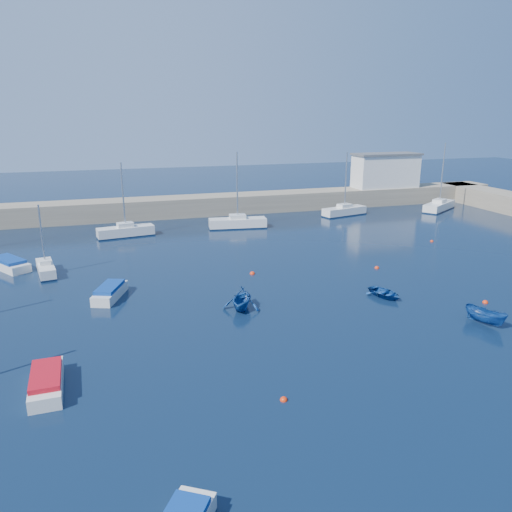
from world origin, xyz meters
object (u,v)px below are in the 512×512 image
object	(u,v)px
dinghy_left	(242,299)
dinghy_right	(485,316)
harbor_office	(385,171)
sailboat_7	(344,211)
sailboat_8	(439,206)
motorboat_0	(46,382)
dinghy_center	(385,293)
sailboat_3	(46,268)
sailboat_6	(238,223)
motorboat_1	(110,292)
motorboat_2	(9,264)
sailboat_5	(126,231)

from	to	relation	value
dinghy_left	dinghy_right	distance (m)	16.99
harbor_office	sailboat_7	bearing A→B (deg)	-146.84
sailboat_7	sailboat_8	xyz separation A→B (m)	(15.19, -0.70, 0.01)
sailboat_7	motorboat_0	bearing A→B (deg)	121.73
dinghy_center	sailboat_3	bearing A→B (deg)	137.21
sailboat_6	dinghy_center	distance (m)	27.33
sailboat_7	dinghy_center	size ratio (longest dim) A/B	2.93
sailboat_6	dinghy_right	size ratio (longest dim) A/B	3.14
sailboat_3	dinghy_right	xyz separation A→B (m)	(29.75, -20.71, 0.03)
sailboat_3	motorboat_0	size ratio (longest dim) A/B	1.39
motorboat_1	dinghy_left	size ratio (longest dim) A/B	1.41
sailboat_8	dinghy_right	distance (m)	42.89
dinghy_left	dinghy_right	world-z (taller)	dinghy_left
sailboat_8	dinghy_right	world-z (taller)	sailboat_8
sailboat_8	motorboat_2	distance (m)	57.76
harbor_office	sailboat_6	xyz separation A→B (m)	(-26.74, -9.90, -4.42)
motorboat_1	dinghy_center	size ratio (longest dim) A/B	1.50
sailboat_6	motorboat_1	world-z (taller)	sailboat_6
harbor_office	motorboat_2	size ratio (longest dim) A/B	1.93
sailboat_7	motorboat_2	xyz separation A→B (m)	(-41.18, -13.31, -0.16)
dinghy_center	dinghy_right	xyz separation A→B (m)	(3.75, -6.69, 0.27)
sailboat_5	sailboat_6	distance (m)	13.68
dinghy_left	dinghy_right	bearing A→B (deg)	2.18
sailboat_3	motorboat_2	size ratio (longest dim) A/B	1.22
sailboat_5	motorboat_0	world-z (taller)	sailboat_5
sailboat_7	dinghy_right	bearing A→B (deg)	153.74
sailboat_3	dinghy_left	bearing A→B (deg)	-52.11
sailboat_6	motorboat_1	bearing A→B (deg)	149.37
sailboat_3	sailboat_8	bearing A→B (deg)	6.22
motorboat_0	motorboat_2	xyz separation A→B (m)	(-5.20, 23.58, 0.02)
sailboat_6	sailboat_8	distance (m)	31.71
motorboat_0	dinghy_left	bearing A→B (deg)	28.77
motorboat_2	dinghy_right	xyz separation A→B (m)	(33.18, -23.47, 0.09)
sailboat_8	dinghy_center	distance (m)	39.87
motorboat_1	dinghy_right	xyz separation A→B (m)	(24.43, -12.88, 0.09)
sailboat_7	motorboat_0	xyz separation A→B (m)	(-35.98, -36.89, -0.18)
motorboat_2	dinghy_left	world-z (taller)	dinghy_left
sailboat_3	sailboat_5	world-z (taller)	sailboat_5
motorboat_0	motorboat_2	size ratio (longest dim) A/B	0.88
sailboat_3	sailboat_8	world-z (taller)	sailboat_8
sailboat_7	motorboat_0	world-z (taller)	sailboat_7
sailboat_5	sailboat_8	bearing A→B (deg)	-95.12
sailboat_8	motorboat_2	xyz separation A→B (m)	(-56.37, -12.61, -0.17)
harbor_office	sailboat_6	size ratio (longest dim) A/B	1.06
harbor_office	sailboat_3	bearing A→B (deg)	-154.61
sailboat_3	sailboat_5	xyz separation A→B (m)	(7.65, 12.38, 0.11)
dinghy_center	motorboat_0	bearing A→B (deg)	-178.78
harbor_office	sailboat_8	size ratio (longest dim) A/B	1.02
sailboat_7	motorboat_0	distance (m)	51.53
sailboat_6	motorboat_0	xyz separation A→B (m)	(-19.55, -33.72, -0.21)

